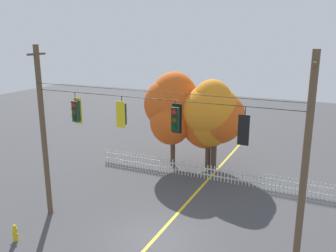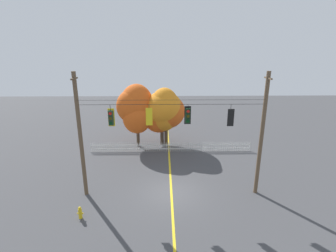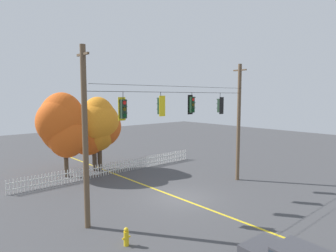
{
  "view_description": "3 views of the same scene",
  "coord_description": "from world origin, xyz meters",
  "px_view_note": "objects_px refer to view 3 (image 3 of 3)",
  "views": [
    {
      "loc": [
        6.76,
        -13.0,
        9.18
      ],
      "look_at": [
        0.52,
        0.43,
        5.35
      ],
      "focal_mm": 38.4,
      "sensor_mm": 36.0,
      "label": 1
    },
    {
      "loc": [
        -0.55,
        -15.92,
        9.95
      ],
      "look_at": [
        -0.23,
        0.74,
        4.87
      ],
      "focal_mm": 26.73,
      "sensor_mm": 36.0,
      "label": 2
    },
    {
      "loc": [
        -12.21,
        -12.76,
        6.32
      ],
      "look_at": [
        -0.42,
        0.57,
        4.51
      ],
      "focal_mm": 31.22,
      "sensor_mm": 36.0,
      "label": 3
    }
  ],
  "objects_px": {
    "traffic_signal_westbound_side": "(192,105)",
    "traffic_signal_northbound_primary": "(220,105)",
    "autumn_maple_near_fence": "(62,125)",
    "autumn_oak_far_east": "(97,123)",
    "traffic_signal_southbound_primary": "(161,106)",
    "autumn_maple_mid": "(93,129)",
    "fire_hydrant": "(126,237)",
    "traffic_signal_northbound_secondary": "(123,109)"
  },
  "relations": [
    {
      "from": "traffic_signal_southbound_primary",
      "to": "fire_hydrant",
      "type": "height_order",
      "value": "traffic_signal_southbound_primary"
    },
    {
      "from": "autumn_oak_far_east",
      "to": "fire_hydrant",
      "type": "height_order",
      "value": "autumn_oak_far_east"
    },
    {
      "from": "traffic_signal_westbound_side",
      "to": "autumn_maple_mid",
      "type": "xyz_separation_m",
      "value": [
        -1.72,
        9.89,
        -2.27
      ]
    },
    {
      "from": "traffic_signal_northbound_primary",
      "to": "traffic_signal_southbound_primary",
      "type": "bearing_deg",
      "value": -180.0
    },
    {
      "from": "autumn_maple_mid",
      "to": "autumn_oak_far_east",
      "type": "relative_size",
      "value": 0.89
    },
    {
      "from": "traffic_signal_westbound_side",
      "to": "autumn_oak_far_east",
      "type": "bearing_deg",
      "value": 99.25
    },
    {
      "from": "traffic_signal_northbound_secondary",
      "to": "traffic_signal_southbound_primary",
      "type": "xyz_separation_m",
      "value": [
        2.52,
        -0.02,
        0.1
      ]
    },
    {
      "from": "autumn_maple_near_fence",
      "to": "fire_hydrant",
      "type": "distance_m",
      "value": 13.0
    },
    {
      "from": "traffic_signal_westbound_side",
      "to": "traffic_signal_northbound_secondary",
      "type": "bearing_deg",
      "value": -180.0
    },
    {
      "from": "traffic_signal_southbound_primary",
      "to": "autumn_oak_far_east",
      "type": "relative_size",
      "value": 0.22
    },
    {
      "from": "traffic_signal_westbound_side",
      "to": "traffic_signal_northbound_primary",
      "type": "height_order",
      "value": "same"
    },
    {
      "from": "traffic_signal_southbound_primary",
      "to": "autumn_maple_near_fence",
      "type": "height_order",
      "value": "autumn_maple_near_fence"
    },
    {
      "from": "traffic_signal_westbound_side",
      "to": "fire_hydrant",
      "type": "height_order",
      "value": "traffic_signal_westbound_side"
    },
    {
      "from": "autumn_maple_near_fence",
      "to": "autumn_maple_mid",
      "type": "xyz_separation_m",
      "value": [
        2.78,
        0.36,
        -0.56
      ]
    },
    {
      "from": "traffic_signal_westbound_side",
      "to": "fire_hydrant",
      "type": "distance_m",
      "value": 9.08
    },
    {
      "from": "fire_hydrant",
      "to": "autumn_maple_near_fence",
      "type": "bearing_deg",
      "value": 79.56
    },
    {
      "from": "traffic_signal_southbound_primary",
      "to": "autumn_oak_far_east",
      "type": "distance_m",
      "value": 9.73
    },
    {
      "from": "autumn_maple_mid",
      "to": "fire_hydrant",
      "type": "distance_m",
      "value": 13.95
    },
    {
      "from": "traffic_signal_northbound_primary",
      "to": "traffic_signal_northbound_secondary",
      "type": "bearing_deg",
      "value": 179.86
    },
    {
      "from": "traffic_signal_southbound_primary",
      "to": "autumn_maple_mid",
      "type": "relative_size",
      "value": 0.25
    },
    {
      "from": "autumn_oak_far_east",
      "to": "fire_hydrant",
      "type": "distance_m",
      "value": 13.79
    },
    {
      "from": "traffic_signal_northbound_primary",
      "to": "autumn_maple_near_fence",
      "type": "distance_m",
      "value": 12.14
    },
    {
      "from": "traffic_signal_northbound_secondary",
      "to": "autumn_maple_mid",
      "type": "xyz_separation_m",
      "value": [
        3.35,
        9.89,
        -2.14
      ]
    },
    {
      "from": "traffic_signal_northbound_secondary",
      "to": "traffic_signal_southbound_primary",
      "type": "distance_m",
      "value": 2.52
    },
    {
      "from": "traffic_signal_southbound_primary",
      "to": "fire_hydrant",
      "type": "distance_m",
      "value": 7.35
    },
    {
      "from": "traffic_signal_northbound_secondary",
      "to": "fire_hydrant",
      "type": "height_order",
      "value": "traffic_signal_northbound_secondary"
    },
    {
      "from": "traffic_signal_northbound_primary",
      "to": "autumn_oak_far_east",
      "type": "xyz_separation_m",
      "value": [
        -4.37,
        9.52,
        -1.62
      ]
    },
    {
      "from": "traffic_signal_southbound_primary",
      "to": "fire_hydrant",
      "type": "relative_size",
      "value": 1.71
    },
    {
      "from": "traffic_signal_northbound_secondary",
      "to": "autumn_maple_near_fence",
      "type": "relative_size",
      "value": 0.22
    },
    {
      "from": "traffic_signal_westbound_side",
      "to": "autumn_maple_near_fence",
      "type": "bearing_deg",
      "value": 115.26
    },
    {
      "from": "traffic_signal_westbound_side",
      "to": "traffic_signal_northbound_primary",
      "type": "distance_m",
      "value": 2.82
    },
    {
      "from": "traffic_signal_northbound_secondary",
      "to": "autumn_maple_near_fence",
      "type": "distance_m",
      "value": 9.68
    },
    {
      "from": "traffic_signal_northbound_primary",
      "to": "fire_hydrant",
      "type": "height_order",
      "value": "traffic_signal_northbound_primary"
    },
    {
      "from": "traffic_signal_northbound_secondary",
      "to": "autumn_oak_far_east",
      "type": "relative_size",
      "value": 0.24
    },
    {
      "from": "traffic_signal_northbound_secondary",
      "to": "traffic_signal_northbound_primary",
      "type": "relative_size",
      "value": 1.02
    },
    {
      "from": "traffic_signal_westbound_side",
      "to": "fire_hydrant",
      "type": "xyz_separation_m",
      "value": [
        -6.76,
        -2.72,
        -5.41
      ]
    },
    {
      "from": "traffic_signal_westbound_side",
      "to": "autumn_oak_far_east",
      "type": "relative_size",
      "value": 0.22
    },
    {
      "from": "traffic_signal_northbound_secondary",
      "to": "autumn_oak_far_east",
      "type": "bearing_deg",
      "value": 69.71
    },
    {
      "from": "autumn_maple_near_fence",
      "to": "autumn_oak_far_east",
      "type": "bearing_deg",
      "value": -0.56
    },
    {
      "from": "traffic_signal_northbound_secondary",
      "to": "autumn_oak_far_east",
      "type": "xyz_separation_m",
      "value": [
        3.51,
        9.5,
        -1.61
      ]
    },
    {
      "from": "autumn_maple_near_fence",
      "to": "autumn_oak_far_east",
      "type": "distance_m",
      "value": 2.95
    },
    {
      "from": "autumn_oak_far_east",
      "to": "traffic_signal_southbound_primary",
      "type": "bearing_deg",
      "value": -95.97
    }
  ]
}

